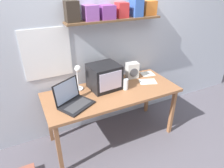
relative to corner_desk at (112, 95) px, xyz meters
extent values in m
plane|color=#58535D|center=(0.00, 0.00, -0.67)|extent=(12.00, 12.00, 0.00)
cube|color=silver|center=(0.00, 0.43, 0.63)|extent=(5.60, 0.06, 2.60)
cube|color=white|center=(-0.65, 0.39, 0.53)|extent=(0.56, 0.01, 0.60)
cube|color=brown|center=(0.19, 0.31, 0.86)|extent=(1.25, 0.18, 0.02)
cube|color=#2D241D|center=(-0.33, 0.33, 0.99)|extent=(0.15, 0.14, 0.23)
cube|color=#8B4C9F|center=(-0.12, 0.32, 0.96)|extent=(0.16, 0.15, 0.17)
cube|color=#7C3A8A|center=(0.09, 0.32, 0.96)|extent=(0.17, 0.16, 0.16)
cube|color=red|center=(0.30, 0.33, 0.96)|extent=(0.14, 0.13, 0.18)
cube|color=#345AB0|center=(0.51, 0.33, 1.00)|extent=(0.13, 0.15, 0.25)
cube|color=orange|center=(0.72, 0.34, 0.97)|extent=(0.18, 0.12, 0.18)
cube|color=#95603C|center=(0.00, 0.00, 0.04)|extent=(1.68, 0.71, 0.03)
cube|color=#95603C|center=(-0.78, -0.29, -0.32)|extent=(0.04, 0.05, 0.70)
cube|color=#95603C|center=(0.78, -0.29, -0.32)|extent=(0.04, 0.05, 0.70)
cube|color=#95603C|center=(-0.78, 0.29, -0.32)|extent=(0.04, 0.05, 0.70)
cube|color=#95603C|center=(0.78, 0.29, -0.32)|extent=(0.04, 0.05, 0.70)
cube|color=black|center=(-0.05, 0.12, 0.22)|extent=(0.39, 0.36, 0.32)
cube|color=silver|center=(-0.04, -0.04, 0.23)|extent=(0.30, 0.03, 0.23)
cube|color=black|center=(-0.50, -0.13, 0.07)|extent=(0.43, 0.39, 0.02)
cube|color=#38383A|center=(-0.49, -0.14, 0.08)|extent=(0.33, 0.27, 0.00)
cube|color=black|center=(-0.56, 0.00, 0.21)|extent=(0.33, 0.20, 0.25)
cube|color=#A7BBDD|center=(-0.56, 0.00, 0.21)|extent=(0.30, 0.19, 0.23)
cylinder|color=white|center=(-0.36, 0.23, 0.07)|extent=(0.12, 0.12, 0.01)
cylinder|color=white|center=(-0.36, 0.23, 0.22)|extent=(0.02, 0.02, 0.29)
sphere|color=white|center=(-0.36, 0.19, 0.36)|extent=(0.08, 0.08, 0.08)
cylinder|color=white|center=(0.18, -0.04, 0.13)|extent=(0.06, 0.06, 0.14)
cylinder|color=#4CC656|center=(0.18, -0.04, 0.11)|extent=(0.05, 0.05, 0.10)
cube|color=silver|center=(0.42, 0.22, 0.17)|extent=(0.17, 0.13, 0.22)
cylinder|color=#4C4C51|center=(0.42, 0.16, 0.16)|extent=(0.12, 0.02, 0.12)
cube|color=white|center=(0.69, 0.22, 0.06)|extent=(0.21, 0.20, 0.00)
cube|color=white|center=(0.55, 0.01, 0.06)|extent=(0.27, 0.23, 0.00)
camera|label=1|loc=(-0.96, -1.94, 1.31)|focal=32.00mm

